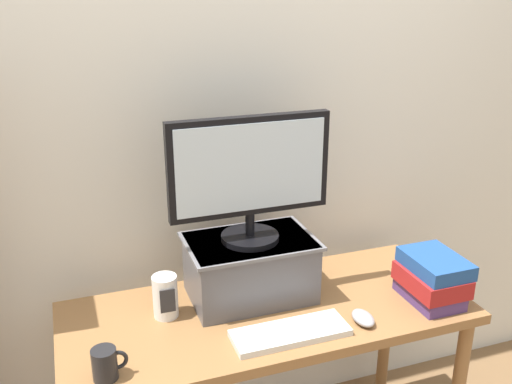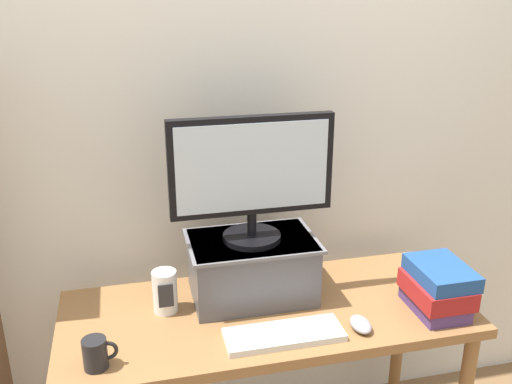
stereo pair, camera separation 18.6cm
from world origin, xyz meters
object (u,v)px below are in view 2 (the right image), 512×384
(computer_mouse, at_px, (361,324))
(riser_box, at_px, (252,266))
(book_stack, at_px, (438,287))
(desk_speaker, at_px, (165,291))
(computer_monitor, at_px, (252,174))
(desk, at_px, (267,331))
(keyboard, at_px, (284,334))
(coffee_mug, at_px, (96,353))

(computer_mouse, bearing_deg, riser_box, 135.60)
(computer_mouse, distance_m, book_stack, 0.31)
(computer_mouse, bearing_deg, desk_speaker, 156.79)
(book_stack, bearing_deg, computer_monitor, 158.13)
(computer_mouse, relative_size, book_stack, 0.43)
(desk, xyz_separation_m, desk_speaker, (-0.34, 0.07, 0.17))
(keyboard, xyz_separation_m, computer_mouse, (0.26, -0.01, 0.01))
(keyboard, xyz_separation_m, desk_speaker, (-0.35, 0.25, 0.06))
(riser_box, distance_m, computer_mouse, 0.43)
(desk, relative_size, coffee_mug, 13.67)
(riser_box, distance_m, keyboard, 0.30)
(computer_monitor, distance_m, desk_speaker, 0.50)
(book_stack, relative_size, coffee_mug, 2.33)
(desk, distance_m, desk_speaker, 0.39)
(computer_monitor, xyz_separation_m, keyboard, (0.04, -0.28, -0.45))
(desk, relative_size, desk_speaker, 9.43)
(computer_mouse, bearing_deg, desk, 145.08)
(desk, distance_m, keyboard, 0.20)
(riser_box, distance_m, desk_speaker, 0.32)
(computer_monitor, height_order, keyboard, computer_monitor)
(keyboard, relative_size, book_stack, 1.58)
(computer_mouse, xyz_separation_m, coffee_mug, (-0.83, -0.00, 0.03))
(riser_box, relative_size, book_stack, 1.88)
(riser_box, relative_size, computer_mouse, 4.34)
(riser_box, bearing_deg, keyboard, -81.88)
(desk, bearing_deg, book_stack, -13.57)
(coffee_mug, xyz_separation_m, desk_speaker, (0.22, 0.26, 0.03))
(computer_monitor, bearing_deg, coffee_mug, -151.45)
(riser_box, xyz_separation_m, computer_monitor, (-0.00, -0.00, 0.35))
(computer_monitor, bearing_deg, keyboard, -81.84)
(keyboard, height_order, coffee_mug, coffee_mug)
(book_stack, height_order, coffee_mug, book_stack)
(keyboard, bearing_deg, desk, 93.45)
(keyboard, bearing_deg, riser_box, 98.12)
(desk_speaker, bearing_deg, desk, -12.27)
(desk, bearing_deg, riser_box, 105.72)
(computer_monitor, distance_m, keyboard, 0.53)
(book_stack, xyz_separation_m, desk_speaker, (-0.91, 0.21, -0.01))
(desk, relative_size, computer_mouse, 13.60)
(desk, relative_size, book_stack, 5.88)
(computer_monitor, distance_m, coffee_mug, 0.74)
(computer_monitor, relative_size, computer_mouse, 5.37)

